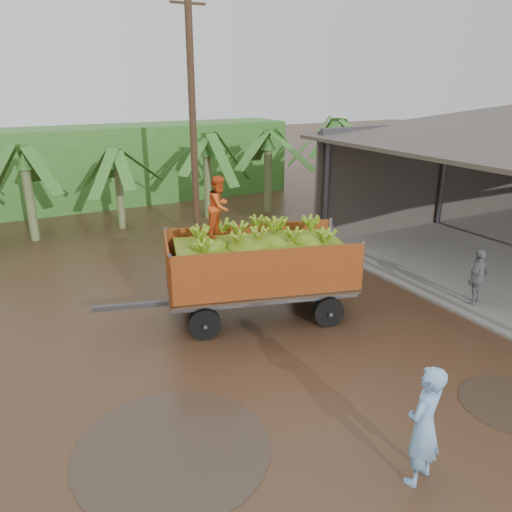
{
  "coord_description": "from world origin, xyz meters",
  "views": [
    {
      "loc": [
        -4.94,
        -8.15,
        5.64
      ],
      "look_at": [
        0.75,
        2.39,
        1.39
      ],
      "focal_mm": 35.0,
      "sensor_mm": 36.0,
      "label": 1
    }
  ],
  "objects": [
    {
      "name": "banana_trailer",
      "position": [
        0.55,
        1.9,
        1.36
      ],
      "size": [
        6.34,
        3.34,
        3.54
      ],
      "rotation": [
        0.0,
        0.0,
        -0.28
      ],
      "color": "#B8511A",
      "rests_on": "ground"
    },
    {
      "name": "banana_plants",
      "position": [
        -3.76,
        7.66,
        1.78
      ],
      "size": [
        25.0,
        20.76,
        4.05
      ],
      "color": "#2D661E",
      "rests_on": "ground"
    },
    {
      "name": "man_blue",
      "position": [
        -0.01,
        -4.09,
        0.96
      ],
      "size": [
        0.8,
        0.65,
        1.92
      ],
      "primitive_type": "imported",
      "rotation": [
        0.0,
        0.0,
        3.44
      ],
      "color": "#75A4D5",
      "rests_on": "ground"
    },
    {
      "name": "utility_pole",
      "position": [
        1.5,
        8.33,
        4.34
      ],
      "size": [
        1.2,
        0.24,
        8.56
      ],
      "color": "#47301E",
      "rests_on": "ground"
    },
    {
      "name": "man_grey",
      "position": [
        5.79,
        -0.34,
        0.79
      ],
      "size": [
        1.0,
        0.61,
        1.58
      ],
      "primitive_type": "imported",
      "rotation": [
        0.0,
        0.0,
        3.4
      ],
      "color": "slate",
      "rests_on": "ground"
    },
    {
      "name": "ground",
      "position": [
        0.0,
        0.0,
        0.0
      ],
      "size": [
        100.0,
        100.0,
        0.0
      ],
      "primitive_type": "plane",
      "color": "black",
      "rests_on": "ground"
    },
    {
      "name": "hedge_north",
      "position": [
        -2.0,
        16.0,
        1.8
      ],
      "size": [
        22.0,
        3.0,
        3.6
      ],
      "primitive_type": "cube",
      "color": "#2D661E",
      "rests_on": "ground"
    }
  ]
}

